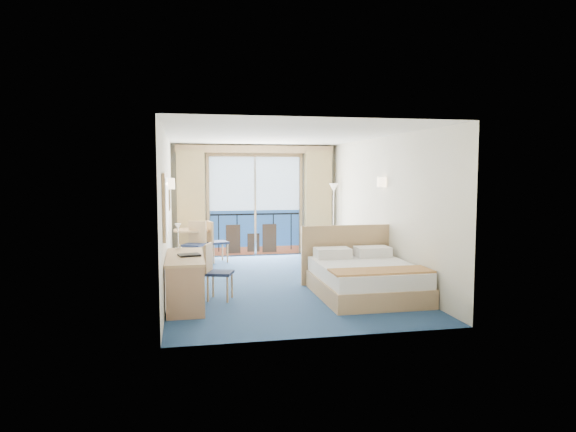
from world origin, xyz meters
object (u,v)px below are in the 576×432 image
object	(u,v)px
nightstand	(370,264)
table_chair_a	(215,239)
armchair	(326,250)
round_table	(192,237)
floor_lamp	(334,201)
table_chair_b	(195,241)
desk	(185,284)
desk_chair	(215,268)
bed	(365,278)

from	to	relation	value
nightstand	table_chair_a	bearing A→B (deg)	139.88
armchair	round_table	xyz separation A→B (m)	(-2.85, 1.02, 0.23)
floor_lamp	table_chair_b	world-z (taller)	floor_lamp
table_chair_a	desk	bearing A→B (deg)	154.62
round_table	armchair	bearing A→B (deg)	-19.67
desk_chair	round_table	distance (m)	3.56
table_chair_b	desk_chair	bearing A→B (deg)	-58.98
armchair	table_chair_b	xyz separation A→B (m)	(-2.79, 0.57, 0.20)
bed	armchair	xyz separation A→B (m)	(0.11, 2.74, 0.04)
desk_chair	table_chair_b	bearing A→B (deg)	22.76
armchair	desk_chair	distance (m)	3.60
floor_lamp	table_chair_b	size ratio (longest dim) A/B	1.83
desk	desk_chair	xyz separation A→B (m)	(0.47, 0.68, 0.09)
table_chair_b	bed	bearing A→B (deg)	-24.50
bed	round_table	size ratio (longest dim) A/B	2.45
table_chair_a	table_chair_b	world-z (taller)	table_chair_b
armchair	desk	distance (m)	4.41
nightstand	floor_lamp	size ratio (longest dim) A/B	0.32
desk	round_table	bearing A→B (deg)	87.71
round_table	table_chair_a	xyz separation A→B (m)	(0.49, -0.13, -0.04)
table_chair_a	nightstand	bearing A→B (deg)	-146.38
nightstand	round_table	bearing A→B (deg)	142.82
armchair	desk_chair	xyz separation A→B (m)	(-2.55, -2.53, 0.17)
round_table	table_chair_a	bearing A→B (deg)	-15.29
floor_lamp	desk_chair	bearing A→B (deg)	-129.52
bed	nightstand	distance (m)	1.38
bed	desk_chair	bearing A→B (deg)	174.97
floor_lamp	table_chair_b	distance (m)	3.45
bed	armchair	distance (m)	2.75
table_chair_a	desk_chair	bearing A→B (deg)	160.56
desk	table_chair_a	world-z (taller)	table_chair_a
armchair	desk	bearing A→B (deg)	-4.11
nightstand	table_chair_a	world-z (taller)	table_chair_a
desk	round_table	xyz separation A→B (m)	(0.17, 4.23, 0.14)
floor_lamp	table_chair_a	bearing A→B (deg)	-174.09
desk	table_chair_b	distance (m)	3.79
table_chair_a	round_table	bearing A→B (deg)	58.45
desk	desk_chair	distance (m)	0.83
nightstand	table_chair_a	xyz separation A→B (m)	(-2.82, 2.37, 0.25)
table_chair_a	armchair	bearing A→B (deg)	-126.80
nightstand	desk_chair	xyz separation A→B (m)	(-3.01, -1.04, 0.23)
desk	table_chair_a	bearing A→B (deg)	80.87
floor_lamp	desk	size ratio (longest dim) A/B	1.08
armchair	table_chair_b	world-z (taller)	table_chair_b
nightstand	round_table	world-z (taller)	round_table
floor_lamp	desk_chair	size ratio (longest dim) A/B	1.95
bed	nightstand	bearing A→B (deg)	65.64
desk_chair	desk	bearing A→B (deg)	163.88
bed	table_chair_b	bearing A→B (deg)	128.96
nightstand	table_chair_b	size ratio (longest dim) A/B	0.58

